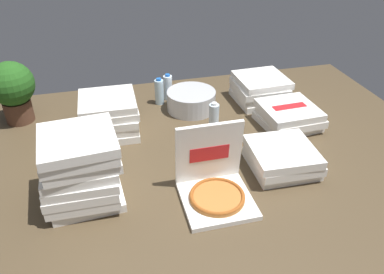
{
  "coord_description": "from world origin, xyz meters",
  "views": [
    {
      "loc": [
        -0.45,
        -1.71,
        1.34
      ],
      "look_at": [
        0.01,
        0.1,
        0.14
      ],
      "focal_mm": 35.89,
      "sensor_mm": 36.0,
      "label": 1
    }
  ],
  "objects_px": {
    "pizza_stack_right_mid": "(109,115)",
    "ice_bucket": "(191,100)",
    "open_pizza_box": "(215,184)",
    "pizza_stack_left_far": "(289,116)",
    "water_bottle_1": "(159,92)",
    "pizza_stack_right_far": "(282,158)",
    "water_bottle_2": "(168,87)",
    "pizza_stack_right_near": "(260,89)",
    "pizza_stack_center_far": "(81,169)",
    "water_bottle_0": "(214,117)",
    "potted_plant": "(13,88)"
  },
  "relations": [
    {
      "from": "pizza_stack_right_near",
      "to": "water_bottle_1",
      "type": "distance_m",
      "value": 0.75
    },
    {
      "from": "open_pizza_box",
      "to": "pizza_stack_left_far",
      "type": "distance_m",
      "value": 0.89
    },
    {
      "from": "pizza_stack_right_mid",
      "to": "water_bottle_2",
      "type": "distance_m",
      "value": 0.59
    },
    {
      "from": "pizza_stack_right_mid",
      "to": "ice_bucket",
      "type": "height_order",
      "value": "pizza_stack_right_mid"
    },
    {
      "from": "water_bottle_2",
      "to": "pizza_stack_right_near",
      "type": "bearing_deg",
      "value": -17.31
    },
    {
      "from": "pizza_stack_right_mid",
      "to": "water_bottle_1",
      "type": "height_order",
      "value": "pizza_stack_right_mid"
    },
    {
      "from": "ice_bucket",
      "to": "potted_plant",
      "type": "distance_m",
      "value": 1.2
    },
    {
      "from": "pizza_stack_right_far",
      "to": "pizza_stack_right_near",
      "type": "distance_m",
      "value": 0.84
    },
    {
      "from": "water_bottle_1",
      "to": "open_pizza_box",
      "type": "bearing_deg",
      "value": -85.36
    },
    {
      "from": "pizza_stack_right_far",
      "to": "water_bottle_1",
      "type": "bearing_deg",
      "value": 118.93
    },
    {
      "from": "water_bottle_2",
      "to": "pizza_stack_right_mid",
      "type": "bearing_deg",
      "value": -140.81
    },
    {
      "from": "pizza_stack_right_mid",
      "to": "water_bottle_1",
      "type": "xyz_separation_m",
      "value": [
        0.38,
        0.31,
        -0.03
      ]
    },
    {
      "from": "pizza_stack_right_near",
      "to": "water_bottle_1",
      "type": "height_order",
      "value": "water_bottle_1"
    },
    {
      "from": "pizza_stack_center_far",
      "to": "water_bottle_0",
      "type": "relative_size",
      "value": 1.95
    },
    {
      "from": "ice_bucket",
      "to": "water_bottle_2",
      "type": "height_order",
      "value": "water_bottle_2"
    },
    {
      "from": "pizza_stack_right_far",
      "to": "water_bottle_2",
      "type": "bearing_deg",
      "value": 114.04
    },
    {
      "from": "pizza_stack_right_far",
      "to": "pizza_stack_right_near",
      "type": "height_order",
      "value": "pizza_stack_right_near"
    },
    {
      "from": "pizza_stack_left_far",
      "to": "pizza_stack_right_near",
      "type": "distance_m",
      "value": 0.39
    },
    {
      "from": "pizza_stack_center_far",
      "to": "water_bottle_2",
      "type": "distance_m",
      "value": 1.19
    },
    {
      "from": "pizza_stack_right_near",
      "to": "water_bottle_1",
      "type": "xyz_separation_m",
      "value": [
        -0.73,
        0.15,
        -0.0
      ]
    },
    {
      "from": "pizza_stack_center_far",
      "to": "open_pizza_box",
      "type": "bearing_deg",
      "value": -12.66
    },
    {
      "from": "pizza_stack_right_mid",
      "to": "water_bottle_1",
      "type": "distance_m",
      "value": 0.49
    },
    {
      "from": "pizza_stack_center_far",
      "to": "potted_plant",
      "type": "height_order",
      "value": "potted_plant"
    },
    {
      "from": "pizza_stack_right_mid",
      "to": "pizza_stack_left_far",
      "type": "relative_size",
      "value": 0.95
    },
    {
      "from": "water_bottle_0",
      "to": "pizza_stack_right_mid",
      "type": "bearing_deg",
      "value": 167.58
    },
    {
      "from": "pizza_stack_right_mid",
      "to": "pizza_stack_center_far",
      "type": "height_order",
      "value": "pizza_stack_center_far"
    },
    {
      "from": "pizza_stack_center_far",
      "to": "pizza_stack_right_near",
      "type": "xyz_separation_m",
      "value": [
        1.29,
        0.8,
        -0.1
      ]
    },
    {
      "from": "pizza_stack_center_far",
      "to": "ice_bucket",
      "type": "relative_size",
      "value": 1.13
    },
    {
      "from": "pizza_stack_right_near",
      "to": "water_bottle_2",
      "type": "bearing_deg",
      "value": 162.69
    },
    {
      "from": "ice_bucket",
      "to": "water_bottle_0",
      "type": "xyz_separation_m",
      "value": [
        0.07,
        -0.31,
        0.03
      ]
    },
    {
      "from": "water_bottle_1",
      "to": "pizza_stack_right_mid",
      "type": "bearing_deg",
      "value": -140.46
    },
    {
      "from": "open_pizza_box",
      "to": "pizza_stack_center_far",
      "type": "distance_m",
      "value": 0.67
    },
    {
      "from": "open_pizza_box",
      "to": "potted_plant",
      "type": "bearing_deg",
      "value": 134.62
    },
    {
      "from": "water_bottle_1",
      "to": "potted_plant",
      "type": "relative_size",
      "value": 0.47
    },
    {
      "from": "pizza_stack_right_far",
      "to": "water_bottle_1",
      "type": "relative_size",
      "value": 1.9
    },
    {
      "from": "water_bottle_1",
      "to": "potted_plant",
      "type": "xyz_separation_m",
      "value": [
        -0.98,
        -0.02,
        0.15
      ]
    },
    {
      "from": "pizza_stack_right_mid",
      "to": "pizza_stack_right_near",
      "type": "relative_size",
      "value": 1.02
    },
    {
      "from": "pizza_stack_right_far",
      "to": "pizza_stack_right_near",
      "type": "xyz_separation_m",
      "value": [
        0.2,
        0.81,
        0.02
      ]
    },
    {
      "from": "open_pizza_box",
      "to": "water_bottle_2",
      "type": "bearing_deg",
      "value": 90.62
    },
    {
      "from": "pizza_stack_center_far",
      "to": "potted_plant",
      "type": "xyz_separation_m",
      "value": [
        -0.42,
        0.93,
        0.05
      ]
    },
    {
      "from": "pizza_stack_right_far",
      "to": "pizza_stack_center_far",
      "type": "bearing_deg",
      "value": 179.56
    },
    {
      "from": "pizza_stack_right_mid",
      "to": "water_bottle_1",
      "type": "bearing_deg",
      "value": 39.54
    },
    {
      "from": "water_bottle_2",
      "to": "ice_bucket",
      "type": "bearing_deg",
      "value": -57.71
    },
    {
      "from": "pizza_stack_center_far",
      "to": "pizza_stack_right_mid",
      "type": "bearing_deg",
      "value": 74.79
    },
    {
      "from": "pizza_stack_left_far",
      "to": "potted_plant",
      "type": "xyz_separation_m",
      "value": [
        -1.76,
        0.51,
        0.17
      ]
    },
    {
      "from": "pizza_stack_right_far",
      "to": "ice_bucket",
      "type": "bearing_deg",
      "value": 111.76
    },
    {
      "from": "water_bottle_1",
      "to": "water_bottle_2",
      "type": "distance_m",
      "value": 0.1
    },
    {
      "from": "pizza_stack_left_far",
      "to": "pizza_stack_right_near",
      "type": "xyz_separation_m",
      "value": [
        -0.05,
        0.38,
        0.02
      ]
    },
    {
      "from": "pizza_stack_left_far",
      "to": "pizza_stack_right_far",
      "type": "height_order",
      "value": "pizza_stack_left_far"
    },
    {
      "from": "open_pizza_box",
      "to": "water_bottle_0",
      "type": "height_order",
      "value": "open_pizza_box"
    }
  ]
}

